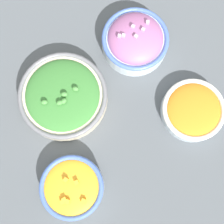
# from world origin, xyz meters

# --- Properties ---
(ground_plane) EXTENTS (3.00, 3.00, 0.00)m
(ground_plane) POSITION_xyz_m (0.00, 0.00, 0.00)
(ground_plane) COLOR #4C5156
(bowl_carrots) EXTENTS (0.16, 0.16, 0.05)m
(bowl_carrots) POSITION_xyz_m (0.18, -0.10, 0.02)
(bowl_carrots) COLOR #B2C1CC
(bowl_carrots) RESTS_ON ground_plane
(bowl_broccoli) EXTENTS (0.22, 0.22, 0.07)m
(bowl_broccoli) POSITION_xyz_m (-0.09, 0.10, 0.03)
(bowl_broccoli) COLOR beige
(bowl_broccoli) RESTS_ON ground_plane
(bowl_red_onion) EXTENTS (0.17, 0.17, 0.08)m
(bowl_red_onion) POSITION_xyz_m (0.15, 0.13, 0.04)
(bowl_red_onion) COLOR #B2C1CC
(bowl_red_onion) RESTS_ON ground_plane
(bowl_squash) EXTENTS (0.15, 0.15, 0.06)m
(bowl_squash) POSITION_xyz_m (-0.17, -0.11, 0.03)
(bowl_squash) COLOR #B2C1CC
(bowl_squash) RESTS_ON ground_plane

